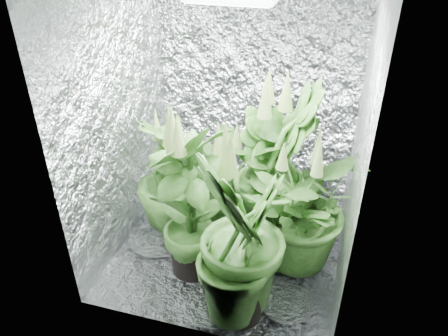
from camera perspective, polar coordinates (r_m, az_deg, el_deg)
name	(u,v)px	position (r m, az deg, el deg)	size (l,w,h in m)	color
ground	(230,245)	(3.39, 0.82, -10.05)	(1.60, 1.60, 0.00)	silver
walls	(231,128)	(2.83, 0.97, 5.23)	(1.62, 1.62, 2.00)	silver
plant_a	(230,181)	(3.29, 0.78, -1.68)	(0.99, 0.99, 0.95)	black
plant_b	(270,177)	(3.44, 6.03, -1.24)	(0.56, 0.56, 0.89)	black
plant_c	(278,170)	(3.10, 7.08, -0.27)	(0.88, 0.88, 1.35)	black
plant_d	(169,177)	(3.35, -7.26, -1.17)	(0.71, 0.71, 0.98)	black
plant_e	(296,207)	(2.97, 9.39, -5.01)	(0.91, 0.91, 1.06)	black
plant_f	(191,201)	(2.85, -4.39, -4.29)	(0.85, 0.85, 1.27)	black
plant_g	(241,241)	(2.53, 2.23, -9.55)	(0.72, 0.72, 1.27)	black
circulation_fan	(321,199)	(3.72, 12.58, -3.92)	(0.17, 0.27, 0.33)	black
plant_label	(249,284)	(2.70, 3.29, -14.91)	(0.05, 0.01, 0.08)	white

